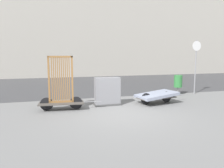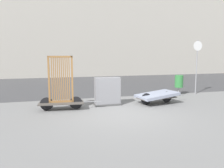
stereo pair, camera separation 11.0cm
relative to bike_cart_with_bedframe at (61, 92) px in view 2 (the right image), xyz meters
The scene contains 8 objects.
ground_plane 2.52m from the bike_cart_with_bedframe, 32.36° to the right, with size 60.00×60.00×0.00m, color slate.
road_strip 7.75m from the bike_cart_with_bedframe, 74.66° to the left, with size 56.00×10.91×0.01m.
building_facade 15.77m from the bike_cart_with_bedframe, 82.20° to the left, with size 48.00×4.00×10.85m.
bike_cart_with_bedframe is the anchor object (origin of this frame).
bike_cart_with_mattress 4.11m from the bike_cart_with_bedframe, ahead, with size 2.48×1.32×0.52m.
utility_cabinet 1.95m from the bike_cart_with_bedframe, ahead, with size 1.12×0.48×1.18m.
trash_bin 6.43m from the bike_cart_with_bedframe, 14.78° to the left, with size 0.43×0.43×1.06m.
sign_post 7.54m from the bike_cart_with_bedframe, 12.67° to the left, with size 0.52×0.06×2.93m.
Camera 2 is at (-2.38, -7.26, 2.10)m, focal length 35.00 mm.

